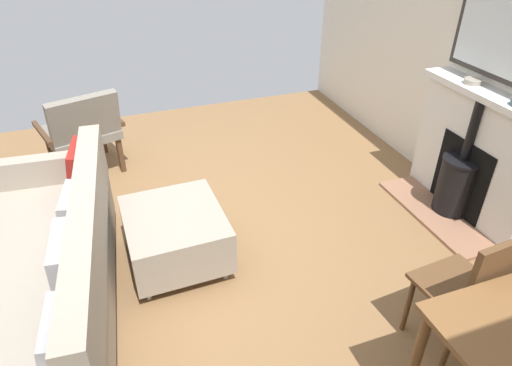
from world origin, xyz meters
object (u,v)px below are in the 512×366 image
(fireplace, at_px, (471,163))
(dining_chair_near_fireplace, at_px, (475,287))
(ottoman, at_px, (175,234))
(mantel_bowl_near, at_px, (473,81))
(sofa, at_px, (44,276))
(armchair_accent, at_px, (82,128))

(fireplace, bearing_deg, dining_chair_near_fireplace, 48.50)
(ottoman, bearing_deg, fireplace, 175.86)
(fireplace, xyz_separation_m, dining_chair_near_fireplace, (1.00, 1.13, 0.06))
(mantel_bowl_near, bearing_deg, sofa, 5.47)
(sofa, distance_m, dining_chair_near_fireplace, 2.41)
(mantel_bowl_near, distance_m, armchair_accent, 3.29)
(mantel_bowl_near, relative_size, dining_chair_near_fireplace, 0.15)
(sofa, bearing_deg, armchair_accent, -99.09)
(ottoman, distance_m, armchair_accent, 1.60)
(armchair_accent, bearing_deg, sofa, 80.91)
(fireplace, height_order, ottoman, fireplace)
(armchair_accent, bearing_deg, mantel_bowl_near, 153.33)
(sofa, height_order, dining_chair_near_fireplace, dining_chair_near_fireplace)
(fireplace, xyz_separation_m, sofa, (3.17, 0.10, -0.10))
(mantel_bowl_near, relative_size, armchair_accent, 0.15)
(fireplace, height_order, armchair_accent, fireplace)
(mantel_bowl_near, xyz_separation_m, armchair_accent, (2.89, -1.45, -0.59))
(sofa, height_order, ottoman, sofa)
(fireplace, height_order, mantel_bowl_near, mantel_bowl_near)
(fireplace, xyz_separation_m, mantel_bowl_near, (-0.01, -0.21, 0.60))
(mantel_bowl_near, relative_size, ottoman, 0.17)
(mantel_bowl_near, bearing_deg, armchair_accent, -26.67)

